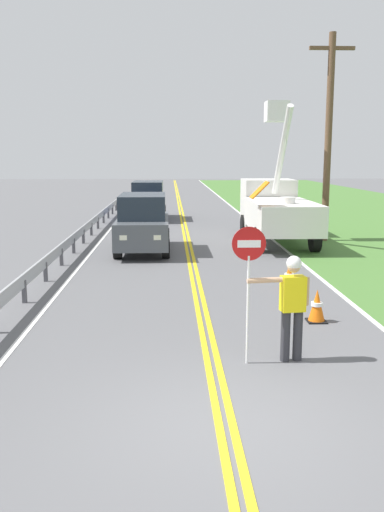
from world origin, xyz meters
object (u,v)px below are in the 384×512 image
object	(u,v)px
stop_sign_paddle	(249,264)
traffic_cone_mid	(289,277)
traffic_cone_lead	(317,306)
oncoming_suv_nearest	(143,223)
utility_bucket_truck	(275,207)
utility_pole_near	(328,135)
flagger_worker	(292,301)
oncoming_suv_second	(148,200)

from	to	relation	value
stop_sign_paddle	traffic_cone_mid	size ratio (longest dim) A/B	3.33
traffic_cone_lead	oncoming_suv_nearest	bearing A→B (deg)	114.54
stop_sign_paddle	traffic_cone_mid	world-z (taller)	stop_sign_paddle
utility_bucket_truck	utility_pole_near	world-z (taller)	utility_pole_near
utility_bucket_truck	traffic_cone_lead	distance (m)	11.30
oncoming_suv_nearest	utility_pole_near	distance (m)	8.42
flagger_worker	stop_sign_paddle	distance (m)	1.02
oncoming_suv_nearest	traffic_cone_lead	bearing A→B (deg)	-65.46
oncoming_suv_second	utility_pole_near	size ratio (longest dim) A/B	0.56
flagger_worker	stop_sign_paddle	xyz separation A→B (m)	(-0.76, -0.10, 0.66)
stop_sign_paddle	utility_bucket_truck	size ratio (longest dim) A/B	0.34
oncoming_suv_nearest	traffic_cone_lead	xyz separation A→B (m)	(4.07, -8.92, -0.72)
utility_pole_near	traffic_cone_mid	size ratio (longest dim) A/B	11.77
oncoming_suv_second	traffic_cone_mid	xyz separation A→B (m)	(4.34, -16.58, -0.72)
flagger_worker	traffic_cone_lead	world-z (taller)	flagger_worker
flagger_worker	traffic_cone_lead	xyz separation A→B (m)	(1.04, 2.21, -0.71)
flagger_worker	utility_pole_near	size ratio (longest dim) A/B	0.22
flagger_worker	utility_pole_near	bearing A→B (deg)	72.12
oncoming_suv_nearest	oncoming_suv_second	size ratio (longest dim) A/B	1.00
oncoming_suv_second	traffic_cone_lead	xyz separation A→B (m)	(4.30, -19.48, -0.72)
flagger_worker	utility_bucket_truck	bearing A→B (deg)	80.40
utility_pole_near	traffic_cone_lead	size ratio (longest dim) A/B	11.77
oncoming_suv_nearest	stop_sign_paddle	bearing A→B (deg)	-78.57
utility_bucket_truck	traffic_cone_lead	world-z (taller)	utility_bucket_truck
utility_bucket_truck	traffic_cone_mid	distance (m)	8.43
oncoming_suv_nearest	utility_bucket_truck	bearing A→B (deg)	23.11
utility_pole_near	traffic_cone_lead	world-z (taller)	utility_pole_near
utility_pole_near	traffic_cone_mid	bearing A→B (deg)	-111.33
utility_bucket_truck	utility_pole_near	size ratio (longest dim) A/B	0.83
flagger_worker	oncoming_suv_second	xyz separation A→B (m)	(-3.26, 21.69, 0.01)
utility_bucket_truck	utility_pole_near	xyz separation A→B (m)	(2.10, 0.13, 2.88)
traffic_cone_mid	utility_pole_near	bearing A→B (deg)	68.67
flagger_worker	utility_pole_near	distance (m)	14.58
traffic_cone_lead	traffic_cone_mid	size ratio (longest dim) A/B	1.00
traffic_cone_mid	stop_sign_paddle	bearing A→B (deg)	-109.45
traffic_cone_mid	utility_bucket_truck	bearing A→B (deg)	81.84
utility_pole_near	traffic_cone_lead	distance (m)	12.44
oncoming_suv_nearest	traffic_cone_mid	distance (m)	7.32
flagger_worker	oncoming_suv_nearest	distance (m)	11.53
traffic_cone_mid	traffic_cone_lead	bearing A→B (deg)	-90.71
utility_bucket_truck	traffic_cone_mid	xyz separation A→B (m)	(-1.19, -8.28, -1.08)
oncoming_suv_second	traffic_cone_lead	world-z (taller)	oncoming_suv_second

